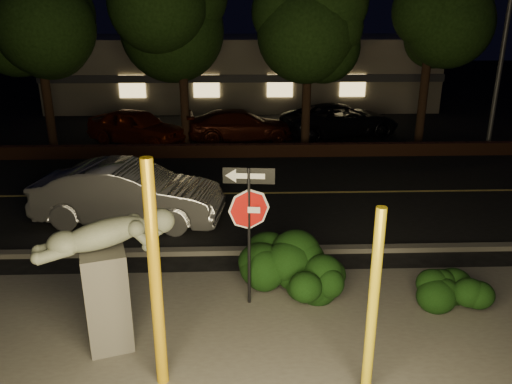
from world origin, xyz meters
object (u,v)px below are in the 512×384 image
at_px(sculpture, 107,268).
at_px(parked_car_red, 137,127).
at_px(signpost, 249,210).
at_px(silver_sedan, 129,194).
at_px(yellow_pole_left, 155,279).
at_px(parked_car_dark, 340,120).
at_px(yellow_pole_right, 373,308).
at_px(streetlight, 504,10).
at_px(parked_car_darkred, 240,126).

xyz_separation_m(sculpture, parked_car_red, (-2.22, 13.99, -0.68)).
distance_m(signpost, silver_sedan, 5.24).
height_order(yellow_pole_left, parked_car_dark, yellow_pole_left).
xyz_separation_m(yellow_pole_right, sculpture, (-3.90, 1.31, -0.03)).
bearing_deg(signpost, yellow_pole_right, -51.10).
xyz_separation_m(yellow_pole_left, streetlight, (11.16, 13.37, 3.65)).
distance_m(yellow_pole_right, sculpture, 4.11).
bearing_deg(yellow_pole_right, streetlight, 59.21).
bearing_deg(sculpture, signpost, 10.36).
relative_size(signpost, parked_car_dark, 0.51).
relative_size(yellow_pole_left, signpost, 1.29).
relative_size(streetlight, parked_car_darkred, 1.93).
bearing_deg(streetlight, parked_car_dark, 159.53).
height_order(sculpture, parked_car_darkred, sculpture).
height_order(streetlight, parked_car_dark, streetlight).
xyz_separation_m(yellow_pole_left, sculpture, (-0.93, 0.93, -0.31)).
bearing_deg(streetlight, parked_car_darkred, 175.32).
distance_m(signpost, parked_car_red, 13.61).
bearing_deg(signpost, parked_car_darkred, 96.40).
height_order(yellow_pole_right, signpost, yellow_pole_right).
height_order(sculpture, parked_car_red, sculpture).
xyz_separation_m(yellow_pole_left, parked_car_darkred, (1.24, 15.31, -1.06)).
relative_size(yellow_pole_right, silver_sedan, 0.60).
bearing_deg(silver_sedan, parked_car_dark, -29.58).
distance_m(yellow_pole_left, silver_sedan, 6.53).
bearing_deg(signpost, parked_car_red, 115.32).
bearing_deg(yellow_pole_left, silver_sedan, 105.37).
bearing_deg(parked_car_red, silver_sedan, -143.11).
relative_size(yellow_pole_left, parked_car_darkred, 0.74).
xyz_separation_m(signpost, parked_car_darkred, (-0.10, 13.18, -1.24)).
bearing_deg(yellow_pole_left, sculpture, 134.92).
distance_m(yellow_pole_right, parked_car_red, 16.49).
distance_m(streetlight, parked_car_dark, 7.60).
relative_size(streetlight, silver_sedan, 1.87).
distance_m(yellow_pole_right, parked_car_darkred, 15.80).
relative_size(yellow_pole_right, signpost, 1.08).
bearing_deg(parked_car_dark, streetlight, -132.05).
height_order(parked_car_darkred, parked_car_dark, parked_car_dark).
height_order(yellow_pole_right, silver_sedan, yellow_pole_right).
xyz_separation_m(sculpture, parked_car_dark, (6.73, 15.15, -0.69)).
bearing_deg(signpost, silver_sedan, 132.68).
bearing_deg(parked_car_darkred, signpost, 171.17).
bearing_deg(parked_car_dark, yellow_pole_right, 155.08).
bearing_deg(yellow_pole_right, silver_sedan, 125.33).
distance_m(yellow_pole_left, parked_car_red, 15.28).
relative_size(yellow_pole_left, silver_sedan, 0.72).
relative_size(streetlight, parked_car_dark, 1.71).
xyz_separation_m(signpost, sculpture, (-2.28, -1.20, -0.49)).
bearing_deg(parked_car_red, parked_car_darkred, -57.48).
bearing_deg(parked_car_dark, yellow_pole_left, 145.01).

